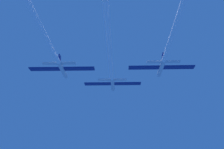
% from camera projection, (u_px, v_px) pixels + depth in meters
% --- Properties ---
extents(jet_lead, '(18.76, 60.49, 3.11)m').
position_uv_depth(jet_lead, '(111.00, 65.00, 86.67)').
color(jet_lead, silver).
extents(jet_left_wing, '(18.76, 66.57, 3.11)m').
position_uv_depth(jet_left_wing, '(46.00, 38.00, 69.95)').
color(jet_left_wing, silver).
extents(jet_right_wing, '(18.76, 60.52, 3.11)m').
position_uv_depth(jet_right_wing, '(170.00, 42.00, 72.09)').
color(jet_right_wing, silver).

